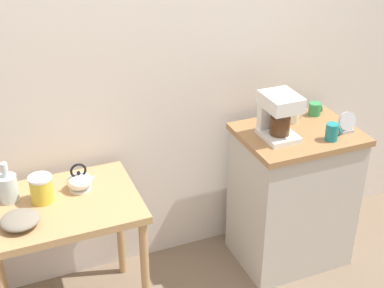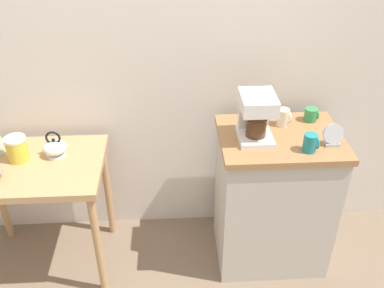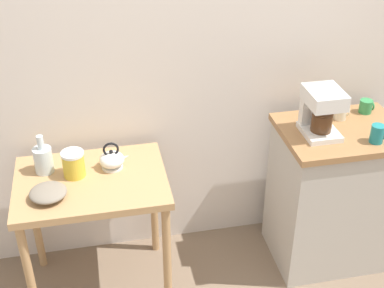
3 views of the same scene
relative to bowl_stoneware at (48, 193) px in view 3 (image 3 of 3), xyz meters
name	(u,v)px [view 3 (image 3 of 3)]	position (x,y,z in m)	size (l,w,h in m)	color
ground_plane	(226,275)	(0.93, 0.05, -0.79)	(8.00, 8.00, 0.00)	#7A6651
back_wall	(231,21)	(1.03, 0.52, 0.61)	(4.40, 0.10, 2.80)	silver
wooden_table	(93,196)	(0.20, 0.12, -0.14)	(0.77, 0.57, 0.76)	tan
kitchen_counter	(332,195)	(1.57, 0.12, -0.34)	(0.67, 0.51, 0.89)	#BCB7AD
bowl_stoneware	(48,193)	(0.00, 0.00, 0.00)	(0.18, 0.18, 0.06)	gray
teakettle	(112,160)	(0.32, 0.20, 0.02)	(0.16, 0.13, 0.15)	white
glass_carafe_vase	(43,159)	(-0.02, 0.24, 0.04)	(0.10, 0.10, 0.21)	silver
canister_enamel	(74,164)	(0.13, 0.17, 0.04)	(0.12, 0.12, 0.14)	gold
coffee_maker	(321,109)	(1.42, 0.12, 0.24)	(0.18, 0.22, 0.26)	white
mug_tall_green	(366,106)	(1.78, 0.28, 0.14)	(0.08, 0.07, 0.08)	#338C4C
mug_small_cream	(341,111)	(1.60, 0.24, 0.15)	(0.08, 0.07, 0.10)	beige
mug_dark_teal	(378,134)	(1.68, -0.03, 0.15)	(0.08, 0.07, 0.10)	teal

